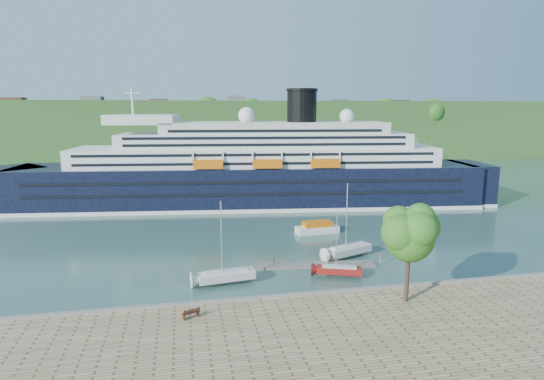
% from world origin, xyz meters
% --- Properties ---
extents(ground, '(400.00, 400.00, 0.00)m').
position_xyz_m(ground, '(0.00, 0.00, 0.00)').
color(ground, '#2A4C44').
rests_on(ground, ground).
extents(far_hillside, '(400.00, 50.00, 24.00)m').
position_xyz_m(far_hillside, '(0.00, 145.00, 12.00)').
color(far_hillside, '#325221').
rests_on(far_hillside, ground).
extents(quay_coping, '(220.00, 0.50, 0.30)m').
position_xyz_m(quay_coping, '(0.00, -0.20, 1.15)').
color(quay_coping, slate).
rests_on(quay_coping, promenade).
extents(cruise_ship, '(115.55, 30.56, 25.68)m').
position_xyz_m(cruise_ship, '(1.73, 52.32, 12.84)').
color(cruise_ship, black).
rests_on(cruise_ship, ground).
extents(park_bench, '(1.93, 1.31, 1.15)m').
position_xyz_m(park_bench, '(-12.13, -3.34, 1.57)').
color(park_bench, '#492315').
rests_on(park_bench, promenade).
extents(promenade_tree, '(7.05, 7.05, 11.67)m').
position_xyz_m(promenade_tree, '(10.79, -3.89, 6.84)').
color(promenade_tree, '#2B6A1C').
rests_on(promenade_tree, promenade).
extents(floating_pontoon, '(16.97, 4.11, 0.37)m').
position_xyz_m(floating_pontoon, '(5.02, 11.16, 0.19)').
color(floating_pontoon, slate).
rests_on(floating_pontoon, ground).
extents(sailboat_white_near, '(8.03, 3.21, 10.08)m').
position_xyz_m(sailboat_white_near, '(-7.51, 7.33, 5.04)').
color(sailboat_white_near, silver).
rests_on(sailboat_white_near, ground).
extents(sailboat_red, '(6.63, 3.81, 8.27)m').
position_xyz_m(sailboat_red, '(7.08, 6.87, 4.13)').
color(sailboat_red, maroon).
rests_on(sailboat_red, ground).
extents(sailboat_white_far, '(8.39, 5.11, 10.51)m').
position_xyz_m(sailboat_white_far, '(11.06, 13.98, 5.25)').
color(sailboat_white_far, silver).
rests_on(sailboat_white_far, ground).
extents(tender_launch, '(7.74, 3.28, 2.08)m').
position_xyz_m(tender_launch, '(10.36, 27.35, 1.04)').
color(tender_launch, orange).
rests_on(tender_launch, ground).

